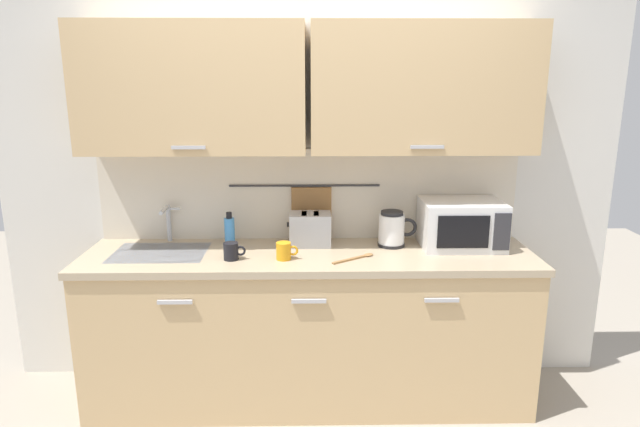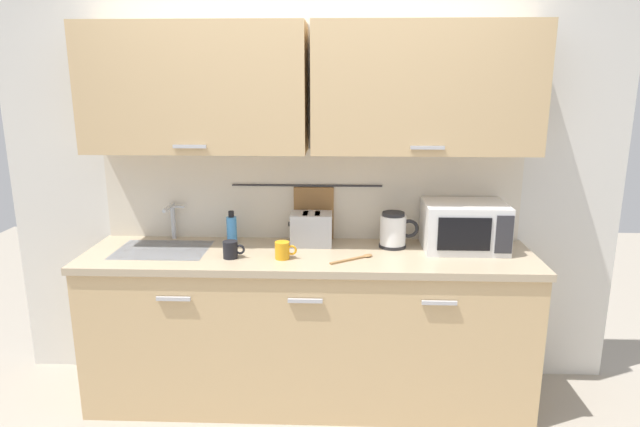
{
  "view_description": "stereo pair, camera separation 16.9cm",
  "coord_description": "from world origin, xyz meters",
  "px_view_note": "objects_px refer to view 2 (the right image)",
  "views": [
    {
      "loc": [
        0.01,
        -2.66,
        1.86
      ],
      "look_at": [
        0.06,
        0.33,
        1.12
      ],
      "focal_mm": 30.99,
      "sensor_mm": 36.0,
      "label": 1
    },
    {
      "loc": [
        0.18,
        -2.66,
        1.86
      ],
      "look_at": [
        0.06,
        0.33,
        1.12
      ],
      "focal_mm": 30.99,
      "sensor_mm": 36.0,
      "label": 2
    }
  ],
  "objects_px": {
    "dish_soap_bottle": "(232,229)",
    "mug_near_sink": "(231,250)",
    "toaster": "(311,229)",
    "microwave": "(464,226)",
    "electric_kettle": "(394,230)",
    "mug_by_kettle": "(283,250)",
    "wooden_spoon": "(357,258)"
  },
  "relations": [
    {
      "from": "mug_near_sink",
      "to": "mug_by_kettle",
      "type": "relative_size",
      "value": 1.0
    },
    {
      "from": "electric_kettle",
      "to": "dish_soap_bottle",
      "type": "bearing_deg",
      "value": 177.55
    },
    {
      "from": "microwave",
      "to": "wooden_spoon",
      "type": "distance_m",
      "value": 0.66
    },
    {
      "from": "electric_kettle",
      "to": "mug_by_kettle",
      "type": "height_order",
      "value": "electric_kettle"
    },
    {
      "from": "mug_near_sink",
      "to": "toaster",
      "type": "bearing_deg",
      "value": 32.1
    },
    {
      "from": "electric_kettle",
      "to": "dish_soap_bottle",
      "type": "distance_m",
      "value": 0.95
    },
    {
      "from": "dish_soap_bottle",
      "to": "mug_near_sink",
      "type": "height_order",
      "value": "dish_soap_bottle"
    },
    {
      "from": "electric_kettle",
      "to": "toaster",
      "type": "bearing_deg",
      "value": 176.36
    },
    {
      "from": "dish_soap_bottle",
      "to": "wooden_spoon",
      "type": "xyz_separation_m",
      "value": [
        0.73,
        -0.27,
        -0.08
      ]
    },
    {
      "from": "electric_kettle",
      "to": "toaster",
      "type": "relative_size",
      "value": 0.89
    },
    {
      "from": "microwave",
      "to": "mug_near_sink",
      "type": "xyz_separation_m",
      "value": [
        -1.3,
        -0.22,
        -0.09
      ]
    },
    {
      "from": "dish_soap_bottle",
      "to": "microwave",
      "type": "bearing_deg",
      "value": -2.46
    },
    {
      "from": "microwave",
      "to": "mug_by_kettle",
      "type": "relative_size",
      "value": 3.83
    },
    {
      "from": "dish_soap_bottle",
      "to": "wooden_spoon",
      "type": "distance_m",
      "value": 0.79
    },
    {
      "from": "microwave",
      "to": "mug_near_sink",
      "type": "distance_m",
      "value": 1.32
    },
    {
      "from": "dish_soap_bottle",
      "to": "mug_near_sink",
      "type": "bearing_deg",
      "value": -80.18
    },
    {
      "from": "electric_kettle",
      "to": "mug_near_sink",
      "type": "height_order",
      "value": "electric_kettle"
    },
    {
      "from": "dish_soap_bottle",
      "to": "toaster",
      "type": "height_order",
      "value": "dish_soap_bottle"
    },
    {
      "from": "mug_near_sink",
      "to": "wooden_spoon",
      "type": "bearing_deg",
      "value": 0.58
    },
    {
      "from": "wooden_spoon",
      "to": "microwave",
      "type": "bearing_deg",
      "value": 19.05
    },
    {
      "from": "electric_kettle",
      "to": "wooden_spoon",
      "type": "bearing_deg",
      "value": -133.45
    },
    {
      "from": "electric_kettle",
      "to": "mug_by_kettle",
      "type": "relative_size",
      "value": 1.89
    },
    {
      "from": "toaster",
      "to": "mug_by_kettle",
      "type": "height_order",
      "value": "toaster"
    },
    {
      "from": "electric_kettle",
      "to": "wooden_spoon",
      "type": "xyz_separation_m",
      "value": [
        -0.22,
        -0.23,
        -0.1
      ]
    },
    {
      "from": "electric_kettle",
      "to": "mug_near_sink",
      "type": "relative_size",
      "value": 1.89
    },
    {
      "from": "mug_near_sink",
      "to": "toaster",
      "type": "relative_size",
      "value": 0.47
    },
    {
      "from": "toaster",
      "to": "mug_by_kettle",
      "type": "xyz_separation_m",
      "value": [
        -0.14,
        -0.27,
        -0.05
      ]
    },
    {
      "from": "dish_soap_bottle",
      "to": "wooden_spoon",
      "type": "relative_size",
      "value": 0.81
    },
    {
      "from": "microwave",
      "to": "wooden_spoon",
      "type": "bearing_deg",
      "value": -160.95
    },
    {
      "from": "wooden_spoon",
      "to": "dish_soap_bottle",
      "type": "bearing_deg",
      "value": 159.78
    },
    {
      "from": "microwave",
      "to": "dish_soap_bottle",
      "type": "relative_size",
      "value": 2.35
    },
    {
      "from": "microwave",
      "to": "mug_near_sink",
      "type": "bearing_deg",
      "value": -170.43
    }
  ]
}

